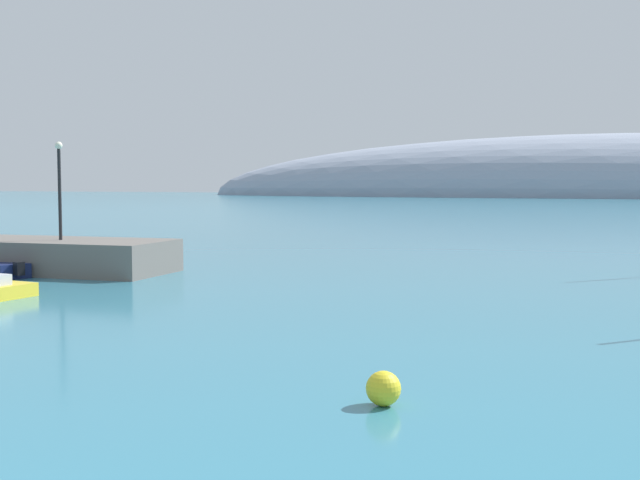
% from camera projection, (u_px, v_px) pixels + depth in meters
% --- Properties ---
extents(breakwater_rocks, '(17.35, 6.05, 1.57)m').
position_uv_depth(breakwater_rocks, '(6.00, 254.00, 40.60)').
color(breakwater_rocks, '#66605B').
rests_on(breakwater_rocks, ground).
extents(distant_ridge, '(255.90, 56.08, 36.77)m').
position_uv_depth(distant_ridge, '(607.00, 197.00, 238.44)').
color(distant_ridge, '#8E99AD').
rests_on(distant_ridge, ground).
extents(mooring_buoy_yellow, '(0.69, 0.69, 0.69)m').
position_uv_depth(mooring_buoy_yellow, '(383.00, 388.00, 15.92)').
color(mooring_buoy_yellow, yellow).
rests_on(mooring_buoy_yellow, water).
extents(harbor_lamp_post, '(0.36, 0.36, 4.70)m').
position_uv_depth(harbor_lamp_post, '(59.00, 180.00, 39.17)').
color(harbor_lamp_post, black).
rests_on(harbor_lamp_post, breakwater_rocks).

